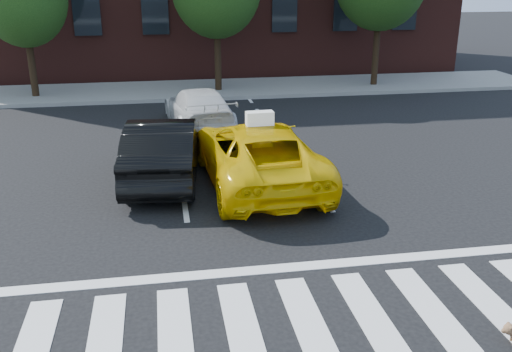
# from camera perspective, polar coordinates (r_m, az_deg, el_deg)

# --- Properties ---
(ground) EXTENTS (120.00, 120.00, 0.00)m
(ground) POSITION_cam_1_polar(r_m,az_deg,el_deg) (9.02, 5.08, -14.08)
(ground) COLOR black
(ground) RESTS_ON ground
(crosswalk) EXTENTS (13.00, 2.40, 0.01)m
(crosswalk) POSITION_cam_1_polar(r_m,az_deg,el_deg) (9.01, 5.08, -14.05)
(crosswalk) COLOR silver
(crosswalk) RESTS_ON ground
(stop_line) EXTENTS (12.00, 0.30, 0.01)m
(stop_line) POSITION_cam_1_polar(r_m,az_deg,el_deg) (10.34, 2.83, -9.17)
(stop_line) COLOR silver
(stop_line) RESTS_ON ground
(sidewalk_far) EXTENTS (30.00, 4.00, 0.15)m
(sidewalk_far) POSITION_cam_1_polar(r_m,az_deg,el_deg) (25.27, -5.03, 8.63)
(sidewalk_far) COLOR slate
(sidewalk_far) RESTS_ON ground
(taxi) EXTENTS (2.84, 5.70, 1.55)m
(taxi) POSITION_cam_1_polar(r_m,az_deg,el_deg) (13.99, 0.22, 2.28)
(taxi) COLOR #E0B304
(taxi) RESTS_ON ground
(black_sedan) EXTENTS (2.14, 4.91, 1.57)m
(black_sedan) POSITION_cam_1_polar(r_m,az_deg,el_deg) (14.53, -9.24, 2.72)
(black_sedan) COLOR black
(black_sedan) RESTS_ON ground
(white_suv) EXTENTS (2.34, 4.73, 1.32)m
(white_suv) POSITION_cam_1_polar(r_m,az_deg,el_deg) (19.24, -5.72, 6.78)
(white_suv) COLOR silver
(white_suv) RESTS_ON ground
(taxi_sign) EXTENTS (0.66, 0.31, 0.32)m
(taxi_sign) POSITION_cam_1_polar(r_m,az_deg,el_deg) (13.54, 0.37, 5.80)
(taxi_sign) COLOR white
(taxi_sign) RESTS_ON taxi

